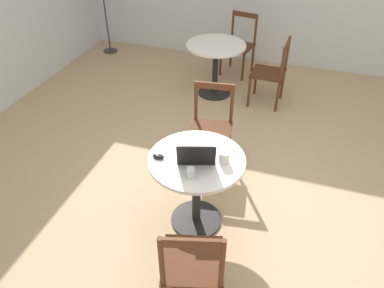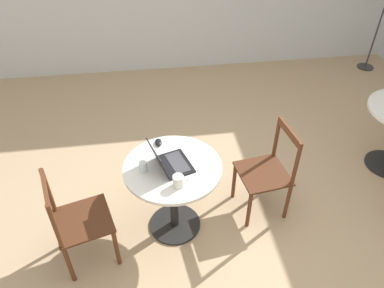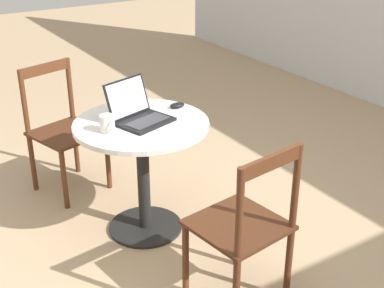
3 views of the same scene
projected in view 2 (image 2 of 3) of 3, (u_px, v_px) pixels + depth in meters
The scene contains 8 objects.
ground_plane at pixel (232, 231), 3.42m from camera, with size 16.00×16.00×0.00m, color tan.
cafe_table_near at pixel (173, 182), 3.12m from camera, with size 0.80×0.80×0.74m.
chair_near_right at pixel (268, 172), 3.37m from camera, with size 0.48×0.48×0.90m.
chair_near_left at pixel (77, 221), 2.94m from camera, with size 0.53×0.53×0.90m.
laptop at pixel (170, 162), 2.98m from camera, with size 0.37×0.38×0.23m.
mouse at pixel (158, 142), 3.22m from camera, with size 0.06×0.10×0.03m.
mug at pixel (179, 181), 2.81m from camera, with size 0.12×0.08×0.10m.
drinking_glass at pixel (143, 167), 2.94m from camera, with size 0.06×0.06×0.09m.
Camera 2 is at (-0.66, -2.07, 2.79)m, focal length 35.00 mm.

